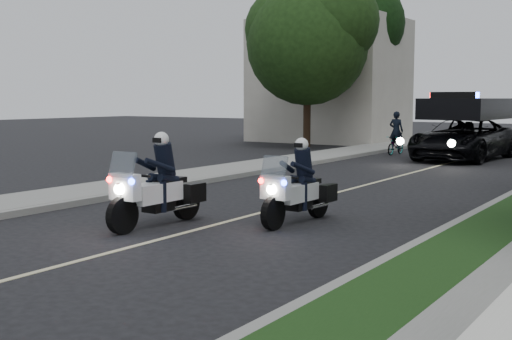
{
  "coord_description": "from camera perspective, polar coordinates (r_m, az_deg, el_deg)",
  "views": [
    {
      "loc": [
        7.75,
        -8.57,
        2.49
      ],
      "look_at": [
        0.2,
        2.84,
        1.0
      ],
      "focal_mm": 46.2,
      "sensor_mm": 36.0,
      "label": 1
    }
  ],
  "objects": [
    {
      "name": "tree_left_near",
      "position": [
        32.73,
        4.41,
        1.83
      ],
      "size": [
        6.12,
        6.12,
        9.96
      ],
      "primitive_type": null,
      "rotation": [
        0.0,
        0.0,
        -0.02
      ],
      "color": "#1D3D14",
      "rests_on": "ground"
    },
    {
      "name": "ground",
      "position": [
        11.82,
        -8.47,
        -6.02
      ],
      "size": [
        120.0,
        120.0,
        0.0
      ],
      "primitive_type": "plane",
      "color": "black",
      "rests_on": "ground"
    },
    {
      "name": "bicycle",
      "position": [
        29.94,
        12.0,
        1.31
      ],
      "size": [
        0.6,
        1.58,
        0.82
      ],
      "primitive_type": "imported",
      "rotation": [
        0.0,
        0.0,
        -0.04
      ],
      "color": "black",
      "rests_on": "ground"
    },
    {
      "name": "police_suv",
      "position": [
        28.18,
        17.43,
        0.86
      ],
      "size": [
        3.23,
        6.24,
        2.94
      ],
      "primitive_type": "imported",
      "rotation": [
        0.0,
        0.0,
        -0.07
      ],
      "color": "black",
      "rests_on": "ground"
    },
    {
      "name": "sidewalk_left",
      "position": [
        22.77,
        -1.39,
        0.13
      ],
      "size": [
        2.0,
        60.0,
        0.16
      ],
      "primitive_type": "cube",
      "color": "gray",
      "rests_on": "ground"
    },
    {
      "name": "cyclist",
      "position": [
        29.94,
        12.0,
        1.31
      ],
      "size": [
        0.63,
        0.43,
        1.72
      ],
      "primitive_type": "imported",
      "rotation": [
        0.0,
        0.0,
        3.17
      ],
      "color": "black",
      "rests_on": "ground"
    },
    {
      "name": "police_moto_left",
      "position": [
        13.08,
        -8.53,
        -4.83
      ],
      "size": [
        0.8,
        2.19,
        1.85
      ],
      "primitive_type": null,
      "rotation": [
        0.0,
        0.0,
        -0.02
      ],
      "color": "white",
      "rests_on": "ground"
    },
    {
      "name": "lane_marking",
      "position": [
        20.28,
        10.76,
        -0.94
      ],
      "size": [
        0.12,
        50.0,
        0.01
      ],
      "primitive_type": "cube",
      "color": "#BFB78C",
      "rests_on": "ground"
    },
    {
      "name": "curb_left",
      "position": [
        22.16,
        0.94,
        -0.04
      ],
      "size": [
        0.2,
        60.0,
        0.15
      ],
      "primitive_type": "cube",
      "color": "gray",
      "rests_on": "ground"
    },
    {
      "name": "building_far",
      "position": [
        38.87,
        6.37,
        7.67
      ],
      "size": [
        8.0,
        6.0,
        7.0
      ],
      "primitive_type": "cube",
      "color": "#A8A396",
      "rests_on": "ground"
    },
    {
      "name": "tree_left_far",
      "position": [
        38.32,
        7.0,
        2.45
      ],
      "size": [
        8.13,
        8.13,
        10.74
      ],
      "primitive_type": null,
      "rotation": [
        0.0,
        0.0,
        -0.32
      ],
      "color": "black",
      "rests_on": "ground"
    },
    {
      "name": "police_moto_right",
      "position": [
        13.27,
        3.59,
        -4.61
      ],
      "size": [
        0.79,
        2.05,
        1.72
      ],
      "primitive_type": null,
      "rotation": [
        0.0,
        0.0,
        -0.04
      ],
      "color": "silver",
      "rests_on": "ground"
    }
  ]
}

